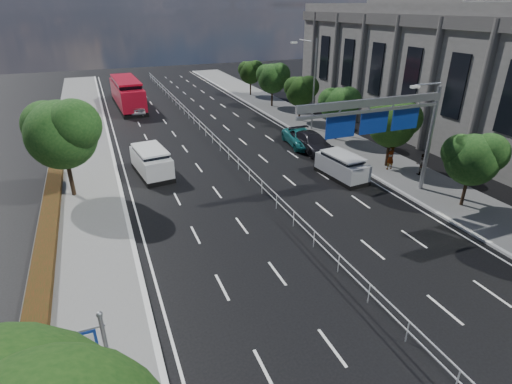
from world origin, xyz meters
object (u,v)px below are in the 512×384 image
white_minivan (151,162)px  silver_minivan (342,166)px  pedestrian_b (421,164)px  near_car_dark (122,90)px  parked_car_teal (302,138)px  parked_car_dark (312,142)px  toilet_sign (90,355)px  overhead_gantry (386,117)px  pedestrian_a (390,157)px  near_car_silver (137,107)px  red_bus (127,93)px

white_minivan → silver_minivan: white_minivan is taller
silver_minivan → pedestrian_b: bearing=-24.8°
near_car_dark → parked_car_teal: 32.11m
near_car_dark → parked_car_dark: bearing=108.5°
toilet_sign → parked_car_teal: bearing=49.9°
overhead_gantry → parked_car_teal: overhead_gantry is taller
overhead_gantry → near_car_dark: size_ratio=2.08×
toilet_sign → pedestrian_a: bearing=32.2°
pedestrian_a → pedestrian_b: pedestrian_a is taller
parked_car_teal → parked_car_dark: 1.66m
toilet_sign → silver_minivan: (17.60, 14.00, -2.04)m
near_car_silver → near_car_dark: size_ratio=0.91×
red_bus → parked_car_dark: red_bus is taller
white_minivan → near_car_silver: 20.03m
near_car_dark → silver_minivan: 39.11m
toilet_sign → near_car_dark: (5.15, 51.07, -2.13)m
silver_minivan → red_bus: bearing=107.0°
toilet_sign → near_car_silver: toilet_sign is taller
parked_car_dark → pedestrian_b: 9.47m
white_minivan → overhead_gantry: bearing=-43.8°
red_bus → near_car_silver: bearing=-83.3°
near_car_dark → pedestrian_a: size_ratio=2.57×
red_bus → near_car_dark: bearing=88.0°
white_minivan → parked_car_teal: bearing=0.7°
parked_car_dark → near_car_dark: bearing=113.2°
toilet_sign → red_bus: toilet_sign is taller
overhead_gantry → near_car_dark: overhead_gantry is taller
red_bus → parked_car_dark: size_ratio=2.16×
red_bus → parked_car_teal: size_ratio=2.27×
near_car_dark → pedestrian_a: (16.72, -37.28, 0.29)m
toilet_sign → near_car_silver: (5.78, 39.93, -2.18)m
silver_minivan → parked_car_teal: size_ratio=0.87×
red_bus → near_car_dark: (-0.04, 7.43, -1.05)m
toilet_sign → pedestrian_b: size_ratio=2.64×
pedestrian_b → red_bus: bearing=-31.4°
parked_car_teal → pedestrian_b: 10.98m
overhead_gantry → white_minivan: (-13.18, 9.89, -4.57)m
overhead_gantry → silver_minivan: (-0.09, 3.95, -4.70)m
parked_car_dark → parked_car_teal: bearing=94.8°
parked_car_dark → pedestrian_b: pedestrian_b is taller
parked_car_teal → parked_car_dark: size_ratio=0.95×
silver_minivan → overhead_gantry: bearing=-94.4°
white_minivan → near_car_dark: size_ratio=1.04×
toilet_sign → red_bus: bearing=83.2°
red_bus → pedestrian_a: (16.67, -29.85, -0.76)m
red_bus → pedestrian_a: 34.20m
toilet_sign → pedestrian_b: (23.33, 12.01, -1.98)m
red_bus → near_car_dark: size_ratio=2.45×
toilet_sign → pedestrian_b: 26.32m
pedestrian_a → parked_car_dark: bearing=-68.7°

